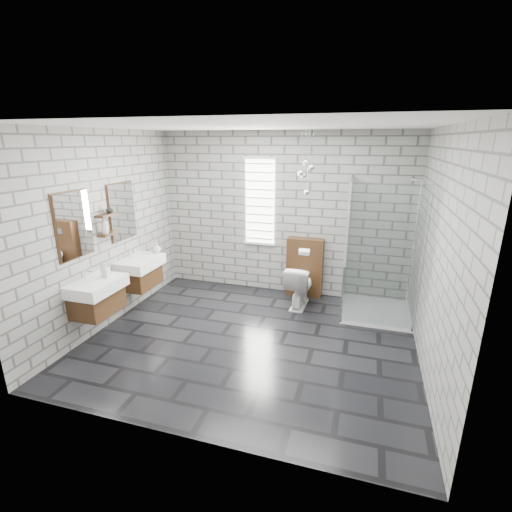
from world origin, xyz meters
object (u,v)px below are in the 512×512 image
at_px(toilet, 299,286).
at_px(vanity_left, 94,287).
at_px(vanity_right, 138,264).
at_px(cistern_panel, 305,267).
at_px(shower_enclosure, 372,285).

bearing_deg(toilet, vanity_left, 40.98).
xyz_separation_m(vanity_left, vanity_right, (0.00, 0.96, 0.00)).
height_order(vanity_left, cistern_panel, vanity_left).
height_order(cistern_panel, shower_enclosure, shower_enclosure).
bearing_deg(shower_enclosure, cistern_panel, 154.50).
bearing_deg(toilet, cistern_panel, -87.25).
xyz_separation_m(vanity_left, shower_enclosure, (3.41, 1.76, -0.25)).
xyz_separation_m(vanity_right, toilet, (2.32, 0.87, -0.42)).
xyz_separation_m(cistern_panel, toilet, (0.00, -0.45, -0.16)).
bearing_deg(cistern_panel, shower_enclosure, -25.50).
bearing_deg(cistern_panel, toilet, -90.00).
relative_size(shower_enclosure, toilet, 2.98).
distance_m(cistern_panel, toilet, 0.48).
xyz_separation_m(vanity_left, cistern_panel, (2.32, 2.28, -0.26)).
bearing_deg(vanity_right, shower_enclosure, 13.30).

